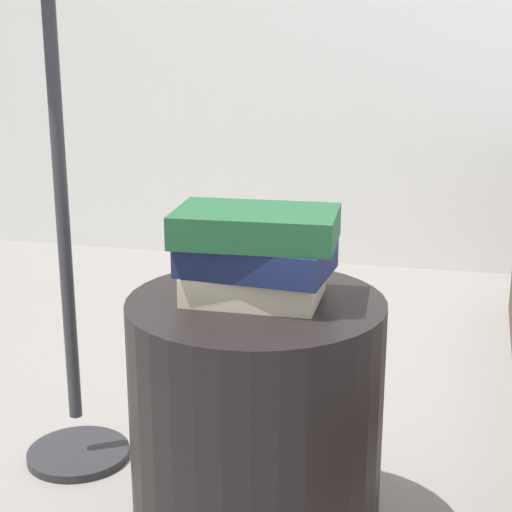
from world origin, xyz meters
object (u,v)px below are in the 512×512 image
Objects in this scene: book_cream at (254,285)px; book_navy at (258,257)px; book_forest at (255,226)px; side_table at (256,427)px.

book_cream is 0.92× the size of book_navy.
book_navy is 0.92× the size of book_forest.
book_forest is at bearing -62.77° from book_cream.
side_table is 0.28m from book_cream.
book_cream is at bearing 114.50° from book_forest.
book_cream is 0.11m from book_forest.
side_table is 0.40m from book_forest.
book_cream is at bearing 127.52° from side_table.
book_navy is at bearing 33.24° from book_forest.
book_forest reaches higher than book_cream.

